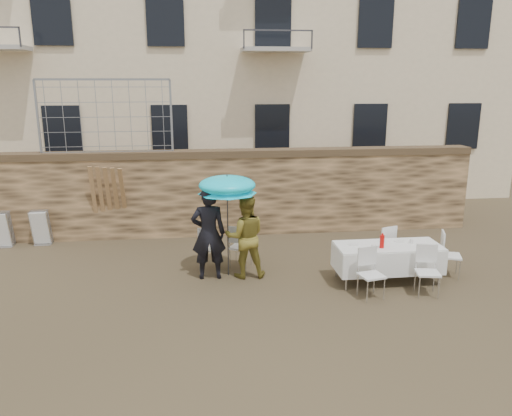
{
  "coord_description": "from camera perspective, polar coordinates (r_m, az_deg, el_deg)",
  "views": [
    {
      "loc": [
        -0.79,
        -7.78,
        3.99
      ],
      "look_at": [
        0.4,
        2.2,
        1.4
      ],
      "focal_mm": 35.0,
      "sensor_mm": 36.0,
      "label": 1
    }
  ],
  "objects": [
    {
      "name": "banquet_table",
      "position": [
        10.39,
        14.89,
        -4.34
      ],
      "size": [
        2.1,
        0.85,
        0.78
      ],
      "color": "white",
      "rests_on": "ground"
    },
    {
      "name": "woman_dress",
      "position": [
        10.26,
        -1.24,
        -3.28
      ],
      "size": [
        0.85,
        0.66,
        1.73
      ],
      "primitive_type": "imported",
      "rotation": [
        0.0,
        0.0,
        3.14
      ],
      "color": "#AC9834",
      "rests_on": "ground"
    },
    {
      "name": "chair_stack_left",
      "position": [
        13.76,
        -26.85,
        -2.02
      ],
      "size": [
        0.46,
        0.4,
        0.92
      ],
      "primitive_type": null,
      "color": "white",
      "rests_on": "ground"
    },
    {
      "name": "table_chair_side",
      "position": [
        11.14,
        21.36,
        -4.96
      ],
      "size": [
        0.61,
        0.61,
        0.96
      ],
      "primitive_type": null,
      "rotation": [
        0.0,
        0.0,
        1.23
      ],
      "color": "white",
      "rests_on": "ground"
    },
    {
      "name": "ground",
      "position": [
        8.78,
        -0.92,
        -12.58
      ],
      "size": [
        80.0,
        80.0,
        0.0
      ],
      "primitive_type": "plane",
      "color": "brown",
      "rests_on": "ground"
    },
    {
      "name": "stone_wall",
      "position": [
        13.13,
        -3.18,
        1.71
      ],
      "size": [
        13.0,
        0.5,
        2.2
      ],
      "primitive_type": "cube",
      "color": "olive",
      "rests_on": "ground"
    },
    {
      "name": "table_chair_back",
      "position": [
        11.24,
        14.28,
        -4.21
      ],
      "size": [
        0.61,
        0.61,
        0.96
      ],
      "primitive_type": null,
      "rotation": [
        0.0,
        0.0,
        3.47
      ],
      "color": "white",
      "rests_on": "ground"
    },
    {
      "name": "chair_stack_right",
      "position": [
        13.47,
        -23.26,
        -1.95
      ],
      "size": [
        0.46,
        0.32,
        0.92
      ],
      "primitive_type": null,
      "color": "white",
      "rests_on": "ground"
    },
    {
      "name": "wood_planks",
      "position": [
        13.04,
        -16.66,
        0.57
      ],
      "size": [
        0.7,
        0.2,
        2.0
      ],
      "primitive_type": null,
      "color": "#A37749",
      "rests_on": "ground"
    },
    {
      "name": "chain_link_fence",
      "position": [
        13.0,
        -16.82,
        9.92
      ],
      "size": [
        3.2,
        0.06,
        1.8
      ],
      "primitive_type": null,
      "color": "gray",
      "rests_on": "stone_wall"
    },
    {
      "name": "man_suit",
      "position": [
        10.19,
        -5.45,
        -2.92
      ],
      "size": [
        0.71,
        0.47,
        1.92
      ],
      "primitive_type": "imported",
      "rotation": [
        0.0,
        0.0,
        3.15
      ],
      "color": "black",
      "rests_on": "ground"
    },
    {
      "name": "table_chair_front_left",
      "position": [
        9.61,
        13.07,
        -7.37
      ],
      "size": [
        0.57,
        0.57,
        0.96
      ],
      "primitive_type": null,
      "rotation": [
        0.0,
        0.0,
        0.22
      ],
      "color": "white",
      "rests_on": "ground"
    },
    {
      "name": "couple_chair_left",
      "position": [
        10.86,
        -5.47,
        -4.47
      ],
      "size": [
        0.54,
        0.54,
        0.96
      ],
      "primitive_type": null,
      "rotation": [
        0.0,
        0.0,
        3.01
      ],
      "color": "white",
      "rests_on": "ground"
    },
    {
      "name": "table_chair_front_right",
      "position": [
        10.03,
        19.04,
        -6.87
      ],
      "size": [
        0.56,
        0.56,
        0.96
      ],
      "primitive_type": null,
      "rotation": [
        0.0,
        0.0,
        -0.18
      ],
      "color": "white",
      "rests_on": "ground"
    },
    {
      "name": "couple_chair_right",
      "position": [
        10.9,
        -1.77,
        -4.35
      ],
      "size": [
        0.65,
        0.65,
        0.96
      ],
      "primitive_type": null,
      "rotation": [
        0.0,
        0.0,
        2.67
      ],
      "color": "white",
      "rests_on": "ground"
    },
    {
      "name": "umbrella",
      "position": [
        10.07,
        -3.31,
        2.28
      ],
      "size": [
        1.21,
        1.21,
        1.98
      ],
      "color": "#3F3F44",
      "rests_on": "ground"
    },
    {
      "name": "soda_bottle",
      "position": [
        10.13,
        14.21,
        -3.74
      ],
      "size": [
        0.09,
        0.09,
        0.26
      ],
      "primitive_type": "cylinder",
      "color": "red",
      "rests_on": "banquet_table"
    }
  ]
}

